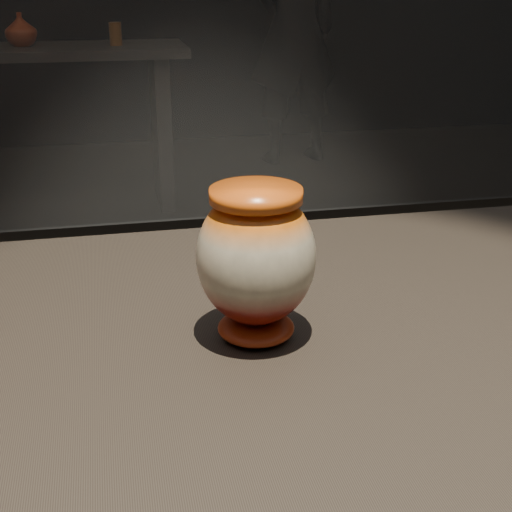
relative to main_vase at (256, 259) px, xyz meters
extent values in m
cube|color=black|center=(-0.01, -0.02, -0.12)|extent=(2.00, 0.80, 0.05)
ellipsoid|color=maroon|center=(0.00, 0.00, -0.09)|extent=(0.11, 0.11, 0.02)
ellipsoid|color=beige|center=(0.00, 0.00, 0.00)|extent=(0.16, 0.16, 0.16)
cylinder|color=orange|center=(0.00, 0.00, 0.07)|extent=(0.12, 0.12, 0.01)
cube|color=black|center=(0.16, 3.40, -0.57)|extent=(0.08, 0.50, 0.85)
imported|color=maroon|center=(-0.55, 3.42, -0.01)|extent=(0.22, 0.22, 0.17)
cylinder|color=#903E14|center=(-0.06, 3.37, -0.04)|extent=(0.07, 0.07, 0.12)
imported|color=black|center=(1.15, 4.17, -0.09)|extent=(0.73, 0.55, 1.82)
camera|label=1|loc=(-0.15, -0.71, 0.30)|focal=50.00mm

